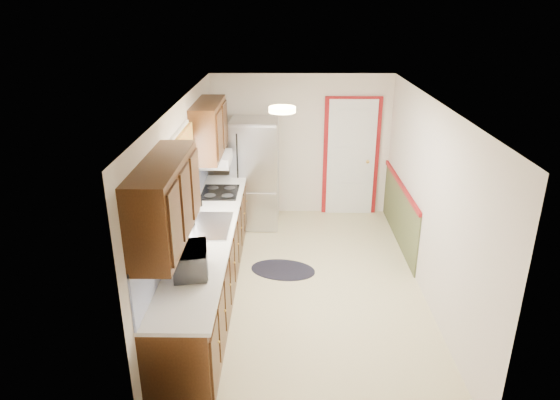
{
  "coord_description": "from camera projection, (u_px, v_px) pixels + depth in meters",
  "views": [
    {
      "loc": [
        -0.26,
        -5.68,
        3.46
      ],
      "look_at": [
        -0.33,
        0.14,
        1.15
      ],
      "focal_mm": 32.0,
      "sensor_mm": 36.0,
      "label": 1
    }
  ],
  "objects": [
    {
      "name": "microwave",
      "position": [
        190.0,
        258.0,
        4.94
      ],
      "size": [
        0.36,
        0.53,
        0.33
      ],
      "primitive_type": "imported",
      "rotation": [
        0.0,
        0.0,
        1.75
      ],
      "color": "white",
      "rests_on": "kitchen_run"
    },
    {
      "name": "ceiling_fixture",
      "position": [
        282.0,
        110.0,
        5.5
      ],
      "size": [
        0.3,
        0.3,
        0.06
      ],
      "primitive_type": "cylinder",
      "color": "#FFD88C",
      "rests_on": "room_shell"
    },
    {
      "name": "kitchen_run",
      "position": [
        204.0,
        239.0,
        6.0
      ],
      "size": [
        0.63,
        4.0,
        2.2
      ],
      "color": "#391E0D",
      "rests_on": "ground"
    },
    {
      "name": "back_wall_trim",
      "position": [
        361.0,
        169.0,
        8.27
      ],
      "size": [
        1.12,
        2.3,
        2.08
      ],
      "color": "maroon",
      "rests_on": "ground"
    },
    {
      "name": "refrigerator",
      "position": [
        255.0,
        173.0,
        8.06
      ],
      "size": [
        0.75,
        0.75,
        1.77
      ],
      "rotation": [
        0.0,
        0.0,
        -0.02
      ],
      "color": "#B7B7BC",
      "rests_on": "ground"
    },
    {
      "name": "room_shell",
      "position": [
        307.0,
        200.0,
        6.11
      ],
      "size": [
        3.2,
        5.2,
        2.52
      ],
      "color": "beige",
      "rests_on": "ground"
    },
    {
      "name": "rug",
      "position": [
        283.0,
        270.0,
        6.92
      ],
      "size": [
        0.99,
        0.74,
        0.01
      ],
      "primitive_type": "ellipsoid",
      "rotation": [
        0.0,
        0.0,
        -0.2
      ],
      "color": "black",
      "rests_on": "ground"
    },
    {
      "name": "cooktop",
      "position": [
        220.0,
        192.0,
        7.08
      ],
      "size": [
        0.51,
        0.61,
        0.02
      ],
      "primitive_type": "cube",
      "color": "black",
      "rests_on": "kitchen_run"
    }
  ]
}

